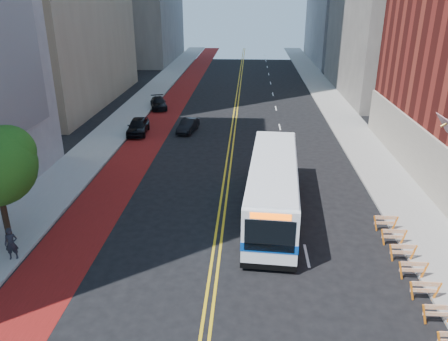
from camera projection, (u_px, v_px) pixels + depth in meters
name	position (u px, v px, depth m)	size (l,w,h in m)	color
ground	(205.00, 334.00, 17.80)	(160.00, 160.00, 0.00)	black
sidewalk_left	(120.00, 124.00, 46.16)	(4.00, 140.00, 0.15)	gray
sidewalk_right	(350.00, 128.00, 44.85)	(4.00, 140.00, 0.15)	gray
bus_lane_paint	(157.00, 125.00, 45.98)	(3.60, 140.00, 0.01)	#5F110D
center_line_inner	(232.00, 126.00, 45.54)	(0.14, 140.00, 0.01)	gold
center_line_outer	(235.00, 126.00, 45.52)	(0.14, 140.00, 0.01)	gold
lane_dashes	(276.00, 108.00, 52.67)	(0.14, 98.20, 0.01)	silver
construction_barriers	(419.00, 278.00, 20.18)	(1.42, 10.91, 1.00)	orange
transit_bus	(273.00, 186.00, 26.92)	(3.70, 13.01, 3.53)	white
car_a	(138.00, 126.00, 42.86)	(1.83, 4.55, 1.55)	black
car_b	(188.00, 126.00, 43.54)	(1.35, 3.86, 1.27)	black
car_c	(159.00, 103.00, 52.34)	(1.81, 4.44, 1.29)	black
pedestrian	(11.00, 244.00, 22.27)	(0.64, 0.42, 1.75)	black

